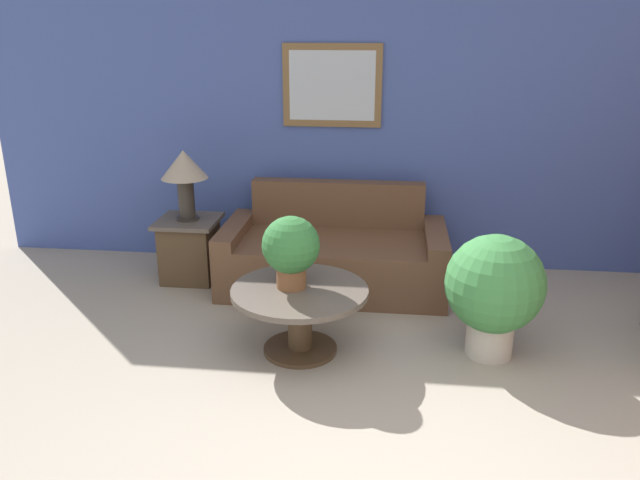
{
  "coord_description": "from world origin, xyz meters",
  "views": [
    {
      "loc": [
        -0.03,
        -2.34,
        2.18
      ],
      "look_at": [
        -0.56,
        2.19,
        0.6
      ],
      "focal_mm": 35.0,
      "sensor_mm": 36.0,
      "label": 1
    }
  ],
  "objects_px": {
    "coffee_table": "(300,306)",
    "potted_plant_floor": "(494,288)",
    "side_table": "(190,249)",
    "potted_plant_on_table": "(291,248)",
    "couch_main": "(334,255)",
    "table_lamp": "(184,170)"
  },
  "relations": [
    {
      "from": "coffee_table",
      "to": "potted_plant_floor",
      "type": "xyz_separation_m",
      "value": [
        1.31,
        0.11,
        0.15
      ]
    },
    {
      "from": "coffee_table",
      "to": "potted_plant_floor",
      "type": "distance_m",
      "value": 1.32
    },
    {
      "from": "coffee_table",
      "to": "side_table",
      "type": "bearing_deg",
      "value": 134.32
    },
    {
      "from": "potted_plant_on_table",
      "to": "potted_plant_floor",
      "type": "xyz_separation_m",
      "value": [
        1.37,
        0.09,
        -0.26
      ]
    },
    {
      "from": "side_table",
      "to": "potted_plant_floor",
      "type": "distance_m",
      "value": 2.72
    },
    {
      "from": "couch_main",
      "to": "table_lamp",
      "type": "bearing_deg",
      "value": 179.66
    },
    {
      "from": "coffee_table",
      "to": "potted_plant_floor",
      "type": "relative_size",
      "value": 1.09
    },
    {
      "from": "potted_plant_on_table",
      "to": "table_lamp",
      "type": "bearing_deg",
      "value": 133.32
    },
    {
      "from": "coffee_table",
      "to": "side_table",
      "type": "xyz_separation_m",
      "value": [
        -1.17,
        1.2,
        -0.06
      ]
    },
    {
      "from": "side_table",
      "to": "potted_plant_on_table",
      "type": "height_order",
      "value": "potted_plant_on_table"
    },
    {
      "from": "coffee_table",
      "to": "table_lamp",
      "type": "height_order",
      "value": "table_lamp"
    },
    {
      "from": "table_lamp",
      "to": "couch_main",
      "type": "bearing_deg",
      "value": -0.34
    },
    {
      "from": "potted_plant_floor",
      "to": "side_table",
      "type": "bearing_deg",
      "value": 156.35
    },
    {
      "from": "couch_main",
      "to": "potted_plant_floor",
      "type": "relative_size",
      "value": 2.2
    },
    {
      "from": "couch_main",
      "to": "coffee_table",
      "type": "relative_size",
      "value": 2.02
    },
    {
      "from": "couch_main",
      "to": "coffee_table",
      "type": "xyz_separation_m",
      "value": [
        -0.12,
        -1.19,
        0.07
      ]
    },
    {
      "from": "coffee_table",
      "to": "side_table",
      "type": "distance_m",
      "value": 1.68
    },
    {
      "from": "couch_main",
      "to": "side_table",
      "type": "distance_m",
      "value": 1.29
    },
    {
      "from": "couch_main",
      "to": "side_table",
      "type": "relative_size",
      "value": 3.4
    },
    {
      "from": "side_table",
      "to": "couch_main",
      "type": "bearing_deg",
      "value": -0.34
    },
    {
      "from": "coffee_table",
      "to": "potted_plant_floor",
      "type": "bearing_deg",
      "value": 4.87
    },
    {
      "from": "couch_main",
      "to": "potted_plant_floor",
      "type": "distance_m",
      "value": 1.62
    }
  ]
}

